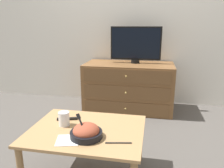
# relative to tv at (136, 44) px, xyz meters

# --- Properties ---
(ground_plane) EXTENTS (12.00, 12.00, 0.00)m
(ground_plane) POSITION_rel_tv_xyz_m (-0.07, 0.25, -0.87)
(ground_plane) COLOR #56514C
(wall_back) EXTENTS (12.00, 0.05, 2.60)m
(wall_back) POSITION_rel_tv_xyz_m (-0.07, 0.28, 0.43)
(wall_back) COLOR white
(wall_back) RESTS_ON ground_plane
(dresser) EXTENTS (1.15, 0.59, 0.62)m
(dresser) POSITION_rel_tv_xyz_m (-0.07, -0.06, -0.56)
(dresser) COLOR brown
(dresser) RESTS_ON ground_plane
(tv) EXTENTS (0.65, 0.11, 0.47)m
(tv) POSITION_rel_tv_xyz_m (0.00, 0.00, 0.00)
(tv) COLOR black
(tv) RESTS_ON dresser
(coffee_table) EXTENTS (0.81, 0.62, 0.40)m
(coffee_table) POSITION_rel_tv_xyz_m (-0.20, -1.51, -0.53)
(coffee_table) COLOR tan
(coffee_table) RESTS_ON ground_plane
(takeout_bowl) EXTENTS (0.21, 0.21, 0.16)m
(takeout_bowl) POSITION_rel_tv_xyz_m (-0.17, -1.62, -0.44)
(takeout_bowl) COLOR black
(takeout_bowl) RESTS_ON coffee_table
(drink_cup) EXTENTS (0.08, 0.08, 0.10)m
(drink_cup) POSITION_rel_tv_xyz_m (-0.38, -1.49, -0.43)
(drink_cup) COLOR white
(drink_cup) RESTS_ON coffee_table
(napkin) EXTENTS (0.17, 0.17, 0.00)m
(napkin) POSITION_rel_tv_xyz_m (-0.28, -1.69, -0.47)
(napkin) COLOR white
(napkin) RESTS_ON coffee_table
(knife) EXTENTS (0.17, 0.04, 0.01)m
(knife) POSITION_rel_tv_xyz_m (0.05, -1.66, -0.47)
(knife) COLOR black
(knife) RESTS_ON coffee_table
(remote_control) EXTENTS (0.16, 0.07, 0.02)m
(remote_control) POSITION_rel_tv_xyz_m (-0.40, -1.39, -0.46)
(remote_control) COLOR black
(remote_control) RESTS_ON coffee_table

